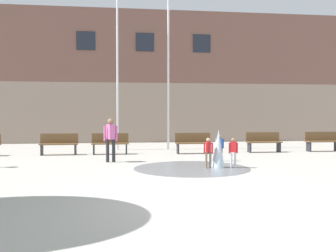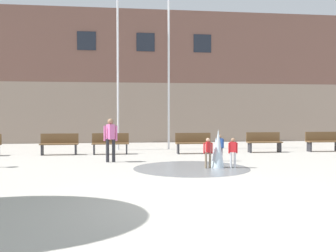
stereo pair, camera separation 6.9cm
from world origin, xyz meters
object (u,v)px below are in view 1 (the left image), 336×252
park_bench_far_right (322,141)px  child_in_fountain (208,150)px  child_with_pink_shirt (220,146)px  flagpole_left (118,55)px  park_bench_under_right_flagpole (193,143)px  park_bench_left_of_flagpoles (59,144)px  park_bench_center (110,143)px  park_bench_near_trashcan (264,142)px  flagpole_right (169,55)px  adult_watching (111,137)px  child_running (233,150)px

park_bench_far_right → child_in_fountain: size_ratio=1.62×
child_with_pink_shirt → flagpole_left: (-3.72, 5.02, 4.01)m
park_bench_under_right_flagpole → park_bench_far_right: bearing=1.8°
park_bench_left_of_flagpoles → park_bench_under_right_flagpole: same height
park_bench_left_of_flagpoles → child_with_pink_shirt: child_with_pink_shirt is taller
park_bench_left_of_flagpoles → flagpole_left: 5.21m
child_in_fountain → park_bench_far_right: bearing=125.3°
park_bench_far_right → flagpole_left: (-9.49, 1.94, 4.11)m
park_bench_center → park_bench_near_trashcan: (6.96, -0.05, 0.00)m
park_bench_under_right_flagpole → flagpole_right: (-0.80, 2.14, 4.18)m
flagpole_right → adult_watching: bearing=-120.3°
park_bench_center → child_with_pink_shirt: bearing=-37.0°
park_bench_left_of_flagpoles → flagpole_right: 6.82m
park_bench_near_trashcan → child_in_fountain: (-3.75, -4.79, 0.10)m
park_bench_far_right → child_with_pink_shirt: 6.54m
park_bench_center → adult_watching: 2.87m
park_bench_center → park_bench_under_right_flagpole: 3.65m
flagpole_right → child_running: bearing=-80.2°
park_bench_under_right_flagpole → child_with_pink_shirt: size_ratio=1.62×
park_bench_near_trashcan → child_with_pink_shirt: size_ratio=1.62×
park_bench_near_trashcan → child_running: 5.68m
park_bench_center → flagpole_right: 5.42m
flagpole_left → flagpole_right: flagpole_right is taller
park_bench_left_of_flagpoles → park_bench_center: bearing=-0.5°
park_bench_far_right → flagpole_left: size_ratio=0.18×
child_running → flagpole_right: (-1.18, 6.86, 4.08)m
park_bench_near_trashcan → child_with_pink_shirt: (-2.88, -3.03, 0.10)m
park_bench_left_of_flagpoles → child_with_pink_shirt: (6.26, -3.10, 0.10)m
park_bench_far_right → child_running: bearing=-139.8°
child_in_fountain → flagpole_left: bearing=-158.0°
park_bench_center → park_bench_under_right_flagpole: (3.65, -0.20, 0.00)m
park_bench_left_of_flagpoles → child_with_pink_shirt: size_ratio=1.62×
park_bench_center → child_with_pink_shirt: child_with_pink_shirt is taller
park_bench_near_trashcan → park_bench_far_right: 2.89m
park_bench_under_right_flagpole → child_running: bearing=-85.4°
child_with_pink_shirt → park_bench_center: bearing=165.4°
park_bench_left_of_flagpoles → park_bench_far_right: bearing=-0.1°
adult_watching → child_in_fountain: (3.16, -2.02, -0.35)m
child_in_fountain → flagpole_left: size_ratio=0.11×
park_bench_far_right → child_in_fountain: child_in_fountain is taller
park_bench_left_of_flagpoles → child_running: 7.93m
adult_watching → flagpole_left: size_ratio=0.18×
park_bench_center → park_bench_far_right: 9.85m
park_bench_far_right → park_bench_left_of_flagpoles: bearing=179.9°
park_bench_near_trashcan → flagpole_left: 8.03m
park_bench_far_right → child_in_fountain: (-6.64, -4.85, 0.10)m
child_in_fountain → flagpole_right: (-0.37, 6.79, 4.08)m
flagpole_left → flagpole_right: size_ratio=0.98×
park_bench_left_of_flagpoles → park_bench_far_right: (12.03, -0.02, 0.00)m
park_bench_far_right → child_with_pink_shirt: bearing=-151.9°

